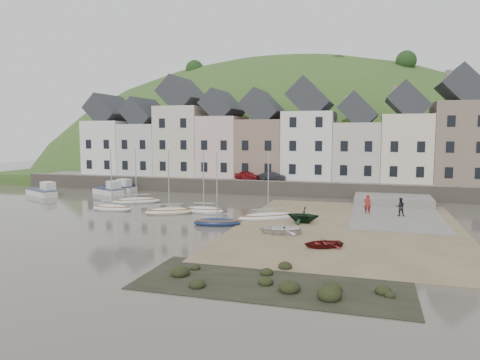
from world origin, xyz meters
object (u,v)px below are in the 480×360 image
(person_dark, at_px, (400,207))
(sailboat_0, at_px, (136,201))
(rowboat_green, at_px, (303,215))
(person_red, at_px, (367,204))
(rowboat_red, at_px, (323,243))
(car_right, at_px, (272,176))
(rowboat_white, at_px, (280,229))
(car_left, at_px, (248,175))

(person_dark, bearing_deg, sailboat_0, -6.97)
(rowboat_green, height_order, person_red, person_red)
(rowboat_red, height_order, person_red, person_red)
(rowboat_green, relative_size, car_right, 0.81)
(rowboat_white, distance_m, person_red, 12.08)
(rowboat_red, xyz_separation_m, person_red, (2.71, 13.60, 0.70))
(person_dark, bearing_deg, rowboat_green, 28.03)
(rowboat_white, xyz_separation_m, person_red, (6.33, 10.27, 0.64))
(rowboat_red, xyz_separation_m, person_dark, (5.61, 13.24, 0.63))
(person_red, xyz_separation_m, car_right, (-12.06, 13.06, 1.12))
(rowboat_green, bearing_deg, car_left, -147.91)
(rowboat_red, distance_m, car_right, 28.31)
(rowboat_green, bearing_deg, car_right, -156.34)
(sailboat_0, distance_m, rowboat_red, 25.91)
(rowboat_green, bearing_deg, sailboat_0, -103.59)
(car_right, bearing_deg, rowboat_green, -152.23)
(car_left, bearing_deg, sailboat_0, 152.93)
(person_dark, xyz_separation_m, car_right, (-14.96, 13.42, 1.18))
(car_left, height_order, car_right, car_left)
(rowboat_white, height_order, rowboat_red, rowboat_white)
(car_left, relative_size, car_right, 1.02)
(rowboat_white, distance_m, car_right, 24.09)
(sailboat_0, bearing_deg, rowboat_green, -17.28)
(rowboat_green, bearing_deg, person_red, 141.64)
(car_left, bearing_deg, rowboat_green, -142.95)
(sailboat_0, height_order, car_left, sailboat_0)
(rowboat_white, relative_size, person_dark, 1.87)
(sailboat_0, relative_size, rowboat_white, 1.99)
(sailboat_0, relative_size, person_dark, 3.72)
(sailboat_0, relative_size, car_left, 1.86)
(person_red, distance_m, car_left, 20.22)
(sailboat_0, xyz_separation_m, car_right, (12.55, 12.80, 1.89))
(rowboat_red, height_order, car_left, car_left)
(sailboat_0, bearing_deg, rowboat_red, -32.31)
(sailboat_0, distance_m, rowboat_white, 21.10)
(rowboat_white, bearing_deg, rowboat_green, 151.85)
(person_red, xyz_separation_m, car_left, (-15.40, 13.06, 1.15))
(sailboat_0, bearing_deg, rowboat_white, -29.92)
(sailboat_0, xyz_separation_m, person_red, (24.61, -0.25, 0.77))
(rowboat_green, relative_size, car_left, 0.79)
(sailboat_0, bearing_deg, car_right, 45.57)
(person_dark, distance_m, car_right, 20.13)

